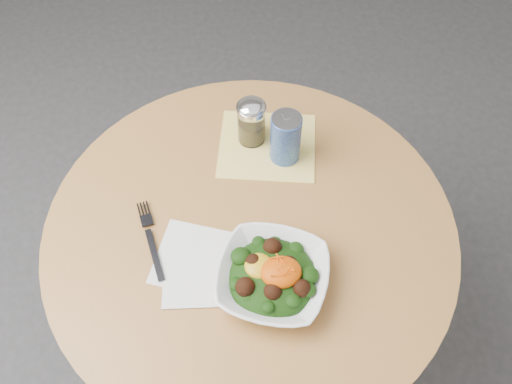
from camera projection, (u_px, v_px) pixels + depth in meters
ground at (252, 346)px, 1.86m from camera, size 6.00×6.00×0.00m
table at (251, 269)px, 1.40m from camera, size 0.90×0.90×0.75m
cloth_napkin at (267, 146)px, 1.37m from camera, size 0.26×0.25×0.00m
paper_napkins at (198, 265)px, 1.19m from camera, size 0.20×0.22×0.00m
salad_bowl at (273, 277)px, 1.14m from camera, size 0.28×0.28×0.08m
fork at (150, 237)px, 1.22m from camera, size 0.06×0.20×0.00m
spice_shaker at (251, 122)px, 1.33m from camera, size 0.07×0.07×0.13m
beverage_can at (286, 138)px, 1.29m from camera, size 0.07×0.07×0.14m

